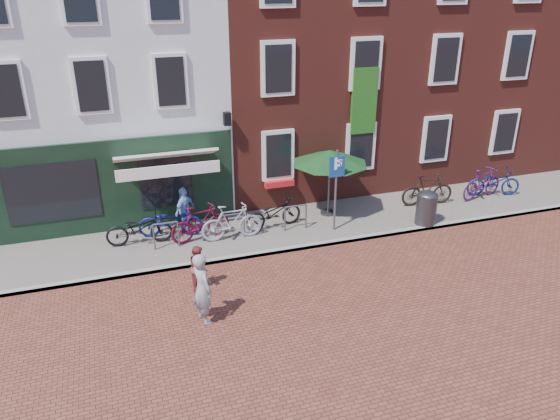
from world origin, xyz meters
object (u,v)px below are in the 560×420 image
object	(u,v)px
boy	(199,267)
bicycle_5	(427,190)
bicycle_0	(139,228)
bicycle_7	(482,183)
parasol	(330,154)
woman	(202,288)
litter_bin	(427,206)
cafe_person	(185,210)
bicycle_3	(232,222)
bicycle_4	(273,213)
bicycle_1	(200,223)
bicycle_2	(170,221)
parking_sign	(336,179)
bicycle_6	(493,182)

from	to	relation	value
boy	bicycle_5	xyz separation A→B (m)	(8.44, 2.72, 0.05)
bicycle_0	bicycle_7	bearing A→B (deg)	-86.87
parasol	woman	xyz separation A→B (m)	(-5.07, -4.56, -1.29)
litter_bin	boy	xyz separation A→B (m)	(-7.57, -1.41, -0.11)
parasol	bicycle_5	size ratio (longest dim) A/B	1.34
cafe_person	bicycle_0	bearing A→B (deg)	-28.27
woman	bicycle_0	distance (m)	4.44
bicycle_3	bicycle_4	xyz separation A→B (m)	(1.42, 0.36, -0.06)
cafe_person	bicycle_3	xyz separation A→B (m)	(1.25, -0.94, -0.17)
bicycle_1	bicycle_3	xyz separation A→B (m)	(0.91, -0.24, 0.00)
bicycle_2	parasol	bearing A→B (deg)	-78.03
bicycle_3	bicycle_7	distance (m)	9.22
bicycle_0	bicycle_7	size ratio (longest dim) A/B	1.03
parasol	bicycle_5	distance (m)	3.88
bicycle_0	bicycle_7	distance (m)	11.89
cafe_person	bicycle_0	size ratio (longest dim) A/B	0.76
parking_sign	bicycle_1	size ratio (longest dim) A/B	1.40
litter_bin	bicycle_2	world-z (taller)	litter_bin
boy	bicycle_0	size ratio (longest dim) A/B	0.63
bicycle_4	cafe_person	bearing A→B (deg)	67.57
litter_bin	bicycle_5	distance (m)	1.58
litter_bin	bicycle_5	size ratio (longest dim) A/B	0.64
bicycle_0	bicycle_1	world-z (taller)	bicycle_1
parking_sign	bicycle_0	world-z (taller)	parking_sign
bicycle_6	bicycle_3	bearing A→B (deg)	107.71
boy	bicycle_2	distance (m)	3.08
parking_sign	bicycle_2	distance (m)	5.20
bicycle_3	bicycle_6	distance (m)	9.78
cafe_person	parasol	bearing A→B (deg)	134.56
parasol	bicycle_7	world-z (taller)	parasol
bicycle_5	bicycle_6	size ratio (longest dim) A/B	0.97
parking_sign	cafe_person	xyz separation A→B (m)	(-4.44, 1.32, -0.97)
bicycle_5	parasol	bearing A→B (deg)	90.47
litter_bin	bicycle_6	xyz separation A→B (m)	(3.62, 1.33, -0.11)
litter_bin	parasol	distance (m)	3.48
bicycle_4	parking_sign	bearing A→B (deg)	-122.99
litter_bin	bicycle_4	distance (m)	4.89
litter_bin	bicycle_3	distance (m)	6.21
woman	bicycle_7	world-z (taller)	woman
bicycle_6	boy	bearing A→B (deg)	118.80
parasol	bicycle_0	size ratio (longest dim) A/B	1.30
bicycle_5	bicycle_7	distance (m)	2.19
bicycle_0	litter_bin	bearing A→B (deg)	-95.16
parking_sign	cafe_person	bearing A→B (deg)	163.46
woman	boy	world-z (taller)	woman
litter_bin	bicycle_0	xyz separation A→B (m)	(-8.83, 1.42, -0.11)
parking_sign	bicycle_3	world-z (taller)	parking_sign
bicycle_2	bicycle_7	distance (m)	10.95
boy	bicycle_1	size ratio (longest dim) A/B	0.65
parking_sign	bicycle_6	world-z (taller)	parking_sign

